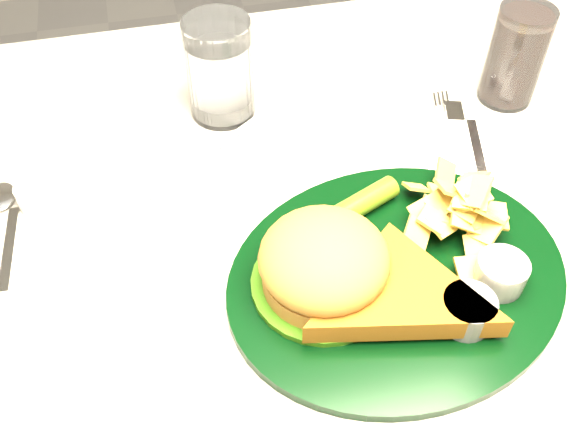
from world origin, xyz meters
name	(u,v)px	position (x,y,z in m)	size (l,w,h in m)	color
table	(287,386)	(0.00, 0.00, 0.38)	(1.20, 0.80, 0.75)	#ACA59B
dinner_plate	(401,254)	(0.08, -0.11, 0.79)	(0.33, 0.27, 0.07)	black
water_glass	(220,69)	(-0.03, 0.18, 0.81)	(0.08, 0.08, 0.12)	white
cola_glass	(516,56)	(0.31, 0.13, 0.81)	(0.07, 0.07, 0.12)	black
fork_napkin	(474,149)	(0.23, 0.04, 0.76)	(0.12, 0.16, 0.01)	white
spoon	(8,246)	(-0.28, 0.02, 0.75)	(0.04, 0.15, 0.01)	silver
ramekin	(36,195)	(-0.25, 0.07, 0.76)	(0.04, 0.04, 0.03)	silver
wrapped_straw	(204,157)	(-0.07, 0.10, 0.75)	(0.20, 0.07, 0.01)	white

